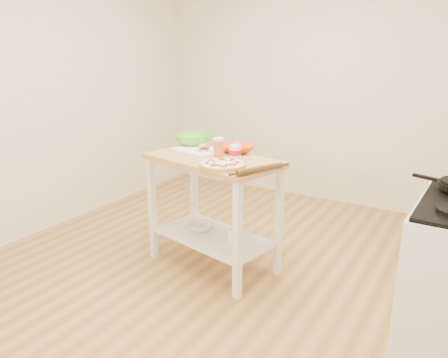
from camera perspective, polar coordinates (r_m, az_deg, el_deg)
room_shell at (r=2.95m, az=-0.43°, el=9.96°), size 4.04×4.54×2.74m
prep_island at (r=3.39m, az=-1.49°, el=-1.47°), size 1.12×0.76×0.90m
pizza at (r=3.06m, az=-0.22°, el=1.94°), size 0.33×0.33×0.05m
cutting_board at (r=3.56m, az=-3.19°, el=3.89°), size 0.45×0.38×0.04m
spatula at (r=3.46m, az=-2.65°, el=3.66°), size 0.15×0.05×0.01m
knife at (r=3.72m, az=-2.83°, el=4.59°), size 0.27×0.08×0.01m
orange_bowl at (r=3.47m, az=1.79°, el=3.96°), size 0.33×0.33×0.06m
green_bowl at (r=3.75m, az=-4.06°, el=5.16°), size 0.33×0.33×0.10m
beer_pint at (r=3.26m, az=-0.71°, el=4.02°), size 0.08×0.08×0.16m
yogurt_tub at (r=3.27m, az=1.46°, el=3.53°), size 0.09×0.09×0.19m
rolling_pin at (r=2.92m, az=4.68°, el=1.23°), size 0.20×0.36×0.04m
shelf_glass_bowl at (r=3.61m, az=-3.02°, el=-6.25°), size 0.22×0.22×0.06m
shelf_bin at (r=3.38m, az=1.86°, el=-7.44°), size 0.13×0.13×0.11m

